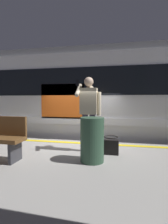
% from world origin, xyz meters
% --- Properties ---
extents(ground_plane, '(23.48, 23.48, 0.00)m').
position_xyz_m(ground_plane, '(0.00, 0.00, 0.00)').
color(ground_plane, '#4C4742').
extents(platform, '(12.64, 4.37, 1.05)m').
position_xyz_m(platform, '(0.00, 2.18, 0.53)').
color(platform, gray).
rests_on(platform, ground).
extents(safety_line, '(12.39, 0.16, 0.01)m').
position_xyz_m(safety_line, '(0.00, 0.30, 1.06)').
color(safety_line, yellow).
rests_on(safety_line, platform).
extents(track_rail_near, '(16.43, 0.08, 0.16)m').
position_xyz_m(track_rail_near, '(0.00, -1.11, 0.08)').
color(track_rail_near, slate).
rests_on(track_rail_near, ground).
extents(track_rail_far, '(16.43, 0.08, 0.16)m').
position_xyz_m(track_rail_far, '(0.00, -2.54, 0.08)').
color(track_rail_far, slate).
rests_on(track_rail_far, ground).
extents(train_carriage, '(12.39, 2.75, 3.91)m').
position_xyz_m(train_carriage, '(-1.53, -1.82, 2.49)').
color(train_carriage, silver).
rests_on(train_carriage, ground).
extents(passenger, '(0.57, 0.55, 1.78)m').
position_xyz_m(passenger, '(-0.53, 1.00, 2.11)').
color(passenger, '#383347').
rests_on(passenger, platform).
extents(handbag, '(0.36, 0.32, 0.41)m').
position_xyz_m(handbag, '(-1.07, 1.13, 1.25)').
color(handbag, black).
rests_on(handbag, platform).
extents(trash_bin, '(0.48, 0.48, 0.90)m').
position_xyz_m(trash_bin, '(-0.72, 1.68, 1.50)').
color(trash_bin, '#2D4C38').
rests_on(trash_bin, platform).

